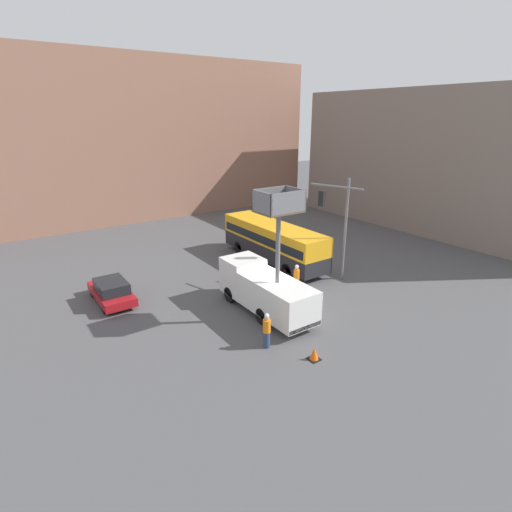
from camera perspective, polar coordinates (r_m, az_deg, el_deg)
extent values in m
plane|color=#4C4C4F|center=(23.91, 2.76, -7.44)|extent=(120.00, 120.00, 0.00)
cube|color=#936651|center=(47.77, -19.53, 15.43)|extent=(44.00, 10.00, 16.62)
cube|color=gray|center=(44.75, 25.13, 12.32)|extent=(10.00, 28.00, 13.22)
cube|color=silver|center=(24.55, -1.87, -2.74)|extent=(2.20, 2.06, 2.20)
cube|color=silver|center=(22.05, 3.02, -5.93)|extent=(2.20, 4.81, 1.85)
cube|color=red|center=(20.81, 7.00, -10.11)|extent=(2.16, 0.10, 0.24)
cylinder|color=black|center=(24.51, -3.71, -5.49)|extent=(0.30, 0.97, 0.97)
cylinder|color=black|center=(25.44, -0.04, -4.47)|extent=(0.30, 0.97, 0.97)
cylinder|color=black|center=(21.94, 0.99, -8.61)|extent=(0.30, 0.97, 0.97)
cylinder|color=black|center=(22.98, 4.88, -7.31)|extent=(0.30, 0.97, 0.97)
cylinder|color=slate|center=(20.98, 3.16, 1.13)|extent=(0.24, 0.24, 3.87)
cube|color=brown|center=(20.45, 3.26, 6.42)|extent=(2.20, 1.65, 0.10)
cube|color=slate|center=(19.70, 0.83, 7.66)|extent=(0.08, 1.65, 1.05)
cube|color=slate|center=(20.98, 5.60, 8.31)|extent=(0.08, 1.65, 1.05)
cube|color=slate|center=(20.94, 1.96, 8.36)|extent=(2.20, 0.08, 1.05)
cube|color=slate|center=(19.72, 4.71, 7.61)|extent=(2.20, 0.08, 1.05)
cube|color=#232328|center=(30.86, 2.46, 0.96)|extent=(2.49, 10.20, 1.15)
cube|color=orange|center=(30.48, 2.50, 3.23)|extent=(2.49, 10.20, 1.40)
cube|color=black|center=(30.54, 2.49, 2.85)|extent=(2.51, 9.80, 0.62)
cylinder|color=black|center=(32.89, -2.40, 1.23)|extent=(0.30, 1.04, 1.04)
cylinder|color=black|center=(34.05, 0.71, 1.89)|extent=(0.30, 1.04, 1.04)
cylinder|color=black|center=(28.06, 4.56, -2.10)|extent=(0.30, 1.04, 1.04)
cylinder|color=black|center=(29.41, 7.87, -1.19)|extent=(0.30, 1.04, 1.04)
cylinder|color=slate|center=(27.51, 12.62, 3.57)|extent=(0.18, 0.18, 6.98)
cylinder|color=slate|center=(25.27, 11.40, 9.70)|extent=(1.17, 3.38, 0.13)
cube|color=black|center=(23.82, 9.40, 8.14)|extent=(0.40, 0.40, 0.90)
sphere|color=red|center=(23.78, 9.43, 8.73)|extent=(0.20, 0.20, 0.20)
cylinder|color=navy|center=(20.00, 1.53, -11.85)|extent=(0.32, 0.32, 0.84)
cylinder|color=orange|center=(19.61, 1.55, -9.96)|extent=(0.38, 0.38, 0.67)
sphere|color=tan|center=(19.40, 1.56, -8.81)|extent=(0.23, 0.23, 0.23)
sphere|color=white|center=(19.35, 1.56, -8.54)|extent=(0.24, 0.24, 0.24)
cylinder|color=navy|center=(25.88, 5.75, -4.28)|extent=(0.32, 0.32, 0.86)
cylinder|color=orange|center=(25.58, 5.80, -2.69)|extent=(0.38, 0.38, 0.68)
sphere|color=tan|center=(25.41, 5.84, -1.74)|extent=(0.23, 0.23, 0.23)
sphere|color=white|center=(25.37, 5.85, -1.51)|extent=(0.25, 0.25, 0.25)
cube|color=black|center=(19.52, 8.27, -14.36)|extent=(0.55, 0.55, 0.03)
cone|color=#F25B0F|center=(19.35, 8.32, -13.62)|extent=(0.44, 0.44, 0.63)
cube|color=maroon|center=(26.01, -19.93, -5.06)|extent=(1.86, 4.25, 0.51)
cube|color=black|center=(25.60, -19.95, -4.06)|extent=(1.64, 2.34, 0.64)
cylinder|color=black|center=(27.13, -22.28, -4.83)|extent=(0.22, 0.64, 0.64)
cylinder|color=black|center=(27.45, -19.01, -4.13)|extent=(0.22, 0.64, 0.64)
cylinder|color=black|center=(24.77, -20.85, -6.97)|extent=(0.22, 0.64, 0.64)
cylinder|color=black|center=(25.11, -17.28, -6.17)|extent=(0.22, 0.64, 0.64)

